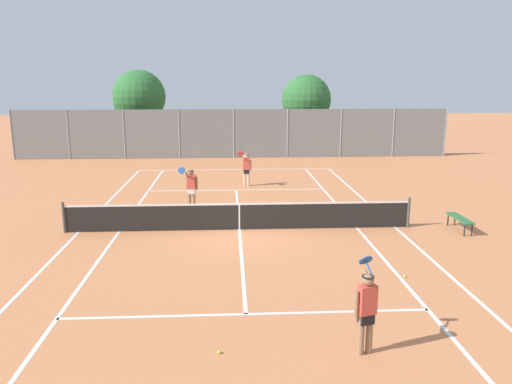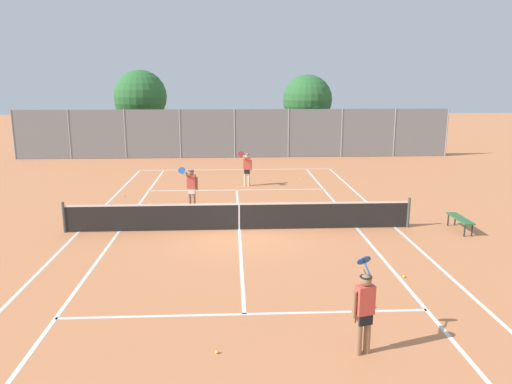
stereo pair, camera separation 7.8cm
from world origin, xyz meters
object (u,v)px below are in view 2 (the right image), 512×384
at_px(courtside_bench, 460,219).
at_px(loose_tennis_ball_5, 404,276).
at_px(loose_tennis_ball_0, 217,352).
at_px(tree_behind_left, 139,98).
at_px(player_far_right, 247,167).
at_px(loose_tennis_ball_1, 124,195).
at_px(player_near_side, 364,308).
at_px(loose_tennis_ball_2, 150,204).
at_px(loose_tennis_ball_4, 300,179).
at_px(loose_tennis_ball_3, 373,306).
at_px(tennis_net, 239,216).
at_px(player_far_left, 191,186).
at_px(tree_behind_right, 308,102).

bearing_deg(courtside_bench, loose_tennis_ball_5, -129.63).
relative_size(loose_tennis_ball_0, tree_behind_left, 0.01).
xyz_separation_m(player_far_right, loose_tennis_ball_1, (-5.56, -1.93, -0.89)).
distance_m(courtside_bench, tree_behind_left, 24.92).
xyz_separation_m(player_near_side, loose_tennis_ball_5, (2.06, 3.61, -0.89)).
bearing_deg(player_far_right, courtside_bench, -47.81).
distance_m(loose_tennis_ball_5, tree_behind_left, 26.78).
xyz_separation_m(loose_tennis_ball_2, courtside_bench, (11.24, -4.16, 0.38)).
bearing_deg(loose_tennis_ball_5, loose_tennis_ball_1, 133.28).
height_order(loose_tennis_ball_0, loose_tennis_ball_5, same).
distance_m(loose_tennis_ball_1, loose_tennis_ball_5, 13.58).
height_order(player_near_side, loose_tennis_ball_4, player_near_side).
distance_m(player_far_right, loose_tennis_ball_0, 15.37).
bearing_deg(loose_tennis_ball_3, loose_tennis_ball_2, 123.79).
distance_m(player_far_right, loose_tennis_ball_1, 5.95).
xyz_separation_m(loose_tennis_ball_1, loose_tennis_ball_4, (8.39, 3.29, 0.00)).
height_order(loose_tennis_ball_0, loose_tennis_ball_2, same).
distance_m(tennis_net, loose_tennis_ball_1, 7.38).
bearing_deg(player_far_left, tennis_net, -58.47).
distance_m(loose_tennis_ball_5, courtside_bench, 5.23).
relative_size(tennis_net, player_near_side, 6.76).
relative_size(loose_tennis_ball_0, tree_behind_right, 0.01).
xyz_separation_m(player_far_left, loose_tennis_ball_3, (4.82, -9.26, -0.89)).
bearing_deg(player_far_right, loose_tennis_ball_2, -138.82).
bearing_deg(loose_tennis_ball_3, player_far_right, 100.26).
height_order(tennis_net, loose_tennis_ball_4, tennis_net).
bearing_deg(player_near_side, loose_tennis_ball_4, 86.11).
relative_size(loose_tennis_ball_5, tree_behind_right, 0.01).
relative_size(loose_tennis_ball_1, loose_tennis_ball_3, 1.00).
distance_m(loose_tennis_ball_4, tree_behind_right, 11.05).
relative_size(loose_tennis_ball_5, courtside_bench, 0.04).
relative_size(loose_tennis_ball_0, loose_tennis_ball_3, 1.00).
distance_m(tennis_net, player_far_left, 3.58).
xyz_separation_m(player_far_right, tree_behind_right, (4.75, 11.64, 2.66)).
bearing_deg(loose_tennis_ball_3, loose_tennis_ball_5, 52.70).
distance_m(player_far_right, courtside_bench, 10.55).
xyz_separation_m(player_far_left, courtside_bench, (9.44, -3.53, -0.52)).
bearing_deg(player_near_side, loose_tennis_ball_2, 116.41).
xyz_separation_m(loose_tennis_ball_0, tree_behind_right, (5.82, 26.95, 3.55)).
xyz_separation_m(loose_tennis_ball_0, loose_tennis_ball_5, (4.83, 3.49, 0.00)).
bearing_deg(player_near_side, courtside_bench, 54.74).
xyz_separation_m(loose_tennis_ball_1, loose_tennis_ball_2, (1.39, -1.71, 0.00)).
bearing_deg(tree_behind_right, loose_tennis_ball_2, -120.24).
xyz_separation_m(loose_tennis_ball_3, loose_tennis_ball_5, (1.30, 1.71, 0.00)).
bearing_deg(loose_tennis_ball_4, tennis_net, -111.08).
bearing_deg(loose_tennis_ball_0, player_far_left, 96.67).
relative_size(tennis_net, loose_tennis_ball_0, 181.82).
bearing_deg(player_far_right, tennis_net, -94.00).
height_order(loose_tennis_ball_2, courtside_bench, courtside_bench).
bearing_deg(player_far_right, player_near_side, -83.76).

